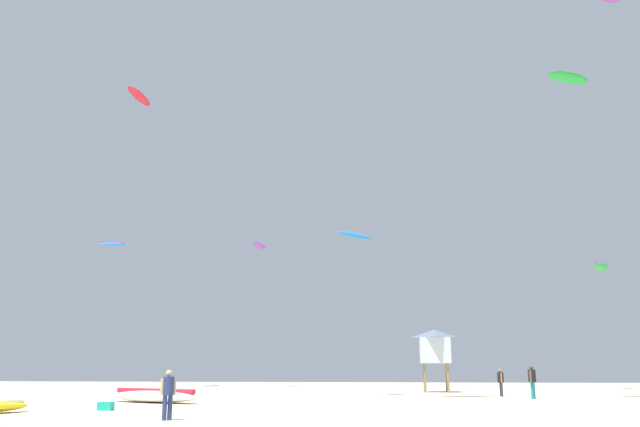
# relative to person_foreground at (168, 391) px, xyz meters

# --- Properties ---
(person_foreground) EXTENTS (0.42, 0.36, 1.54)m
(person_foreground) POSITION_rel_person_foreground_xyz_m (0.00, 0.00, 0.00)
(person_foreground) COLOR navy
(person_foreground) RESTS_ON ground
(person_midground) EXTENTS (0.40, 0.53, 1.75)m
(person_midground) POSITION_rel_person_foreground_xyz_m (14.34, 15.79, 0.12)
(person_midground) COLOR teal
(person_midground) RESTS_ON ground
(person_left) EXTENTS (0.35, 0.51, 1.55)m
(person_left) POSITION_rel_person_foreground_xyz_m (13.17, 18.80, 0.01)
(person_left) COLOR #2D2D33
(person_left) RESTS_ON ground
(kite_grounded_mid) EXTENTS (5.50, 3.65, 0.66)m
(kite_grounded_mid) POSITION_rel_person_foreground_xyz_m (-4.17, 9.99, -0.59)
(kite_grounded_mid) COLOR white
(kite_grounded_mid) RESTS_ON ground
(lifeguard_tower) EXTENTS (2.30, 2.30, 4.15)m
(lifeguard_tower) POSITION_rel_person_foreground_xyz_m (9.85, 24.88, 2.15)
(lifeguard_tower) COLOR #8C704C
(lifeguard_tower) RESTS_ON ground
(cooler_box) EXTENTS (0.56, 0.36, 0.32)m
(cooler_box) POSITION_rel_person_foreground_xyz_m (-4.00, 4.36, -0.74)
(cooler_box) COLOR #19B29E
(cooler_box) RESTS_ON ground
(kite_aloft_0) EXTENTS (1.09, 3.09, 0.39)m
(kite_aloft_0) POSITION_rel_person_foreground_xyz_m (-4.61, 34.93, 11.26)
(kite_aloft_0) COLOR purple
(kite_aloft_1) EXTENTS (2.84, 2.09, 0.54)m
(kite_aloft_1) POSITION_rel_person_foreground_xyz_m (17.18, 14.11, 16.45)
(kite_aloft_1) COLOR green
(kite_aloft_3) EXTENTS (1.25, 4.20, 0.64)m
(kite_aloft_3) POSITION_rel_person_foreground_xyz_m (-14.70, 30.28, 23.99)
(kite_aloft_3) COLOR red
(kite_aloft_4) EXTENTS (2.23, 2.81, 0.66)m
(kite_aloft_4) POSITION_rel_person_foreground_xyz_m (23.53, 32.24, 8.44)
(kite_aloft_4) COLOR green
(kite_aloft_5) EXTENTS (2.45, 2.72, 0.59)m
(kite_aloft_5) POSITION_rel_person_foreground_xyz_m (4.92, 17.59, 8.47)
(kite_aloft_5) COLOR blue
(kite_aloft_6) EXTENTS (2.17, 1.54, 0.45)m
(kite_aloft_6) POSITION_rel_person_foreground_xyz_m (-15.54, 28.93, 10.53)
(kite_aloft_6) COLOR blue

